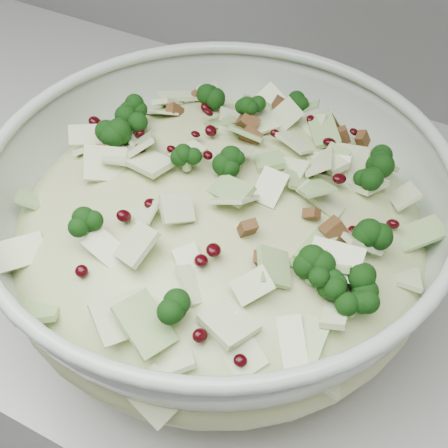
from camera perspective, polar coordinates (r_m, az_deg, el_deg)
name	(u,v)px	position (r m, az deg, el deg)	size (l,w,h in m)	color
counter	(124,356)	(1.12, -9.12, -11.81)	(3.60, 0.60, 0.90)	#A4A39F
mixing_bowl	(219,232)	(0.55, -0.45, -0.72)	(0.45, 0.45, 0.16)	#AABBAC
salad	(219,211)	(0.54, -0.47, 1.15)	(0.39, 0.39, 0.16)	#BACB8A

